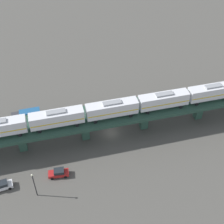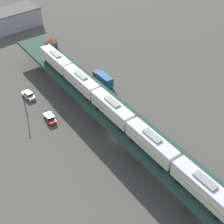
{
  "view_description": "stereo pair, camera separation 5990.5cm",
  "coord_description": "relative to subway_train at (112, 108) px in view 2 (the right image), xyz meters",
  "views": [
    {
      "loc": [
        -54.58,
        9.34,
        55.56
      ],
      "look_at": [
        -1.41,
        0.04,
        8.15
      ],
      "focal_mm": 50.0,
      "sensor_mm": 36.0,
      "label": 1
    },
    {
      "loc": [
        -28.08,
        -44.13,
        50.46
      ],
      "look_at": [
        -1.41,
        0.04,
        8.15
      ],
      "focal_mm": 50.0,
      "sensor_mm": 36.0,
      "label": 2
    }
  ],
  "objects": [
    {
      "name": "street_lamp",
      "position": [
        -13.94,
        18.15,
        -5.08
      ],
      "size": [
        0.44,
        0.44,
        6.94
      ],
      "color": "black",
      "rests_on": "ground"
    },
    {
      "name": "subway_train",
      "position": [
        0.0,
        0.0,
        0.0
      ],
      "size": [
        7.78,
        62.42,
        4.45
      ],
      "color": "silver",
      "rests_on": "elevated_viaduct"
    },
    {
      "name": "elevated_viaduct",
      "position": [
        1.42,
        -0.19,
        -3.46
      ],
      "size": [
        15.71,
        92.38,
        6.65
      ],
      "color": "#244135",
      "rests_on": "ground"
    },
    {
      "name": "street_car_white",
      "position": [
        -10.97,
        25.33,
        -8.25
      ],
      "size": [
        2.62,
        4.66,
        1.89
      ],
      "color": "silver",
      "rests_on": "ground"
    },
    {
      "name": "delivery_truck",
      "position": [
        9.54,
        20.68,
        -7.43
      ],
      "size": [
        2.94,
        7.38,
        3.2
      ],
      "color": "#333338",
      "rests_on": "ground"
    },
    {
      "name": "ground_plane",
      "position": [
        1.41,
        -0.04,
        -9.19
      ],
      "size": [
        400.0,
        400.0,
        0.0
      ],
      "primitive_type": "plane",
      "color": "#4C4944"
    },
    {
      "name": "signal_hut",
      "position": [
        0.94,
        35.91,
        -0.74
      ],
      "size": [
        3.47,
        3.47,
        3.4
      ],
      "color": "#33604C",
      "rests_on": "elevated_viaduct"
    },
    {
      "name": "street_car_red",
      "position": [
        -9.68,
        13.47,
        -8.25
      ],
      "size": [
        2.02,
        4.43,
        1.89
      ],
      "color": "#AD1E1E",
      "rests_on": "ground"
    },
    {
      "name": "warehouse_building",
      "position": [
        -4.71,
        70.82,
        -5.78
      ],
      "size": [
        29.89,
        14.99,
        6.8
      ],
      "color": "#99999E",
      "rests_on": "ground"
    }
  ]
}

